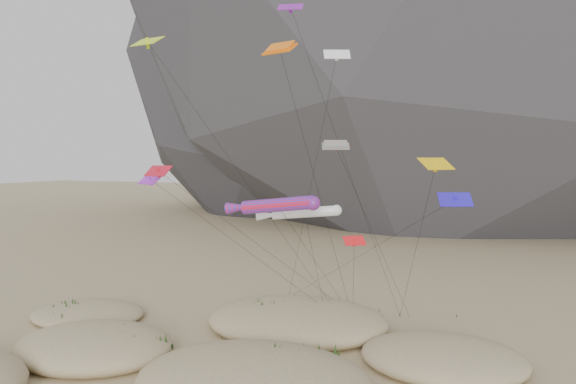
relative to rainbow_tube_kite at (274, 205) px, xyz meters
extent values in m
ellipsoid|color=#2B2B30|center=(-38.35, 115.46, 32.10)|extent=(136.20, 127.83, 116.00)
ellipsoid|color=#CCB789|center=(-14.21, -2.48, -11.26)|extent=(12.73, 10.82, 2.86)
ellipsoid|color=#CCB789|center=(0.40, -4.45, -11.13)|extent=(15.90, 13.52, 3.45)
ellipsoid|color=#CCB789|center=(-1.93, 9.73, -11.23)|extent=(16.54, 14.06, 3.02)
ellipsoid|color=#CCB789|center=(11.27, 5.21, -11.34)|extent=(12.17, 10.34, 2.52)
ellipsoid|color=#CCB789|center=(-21.58, 5.23, -11.52)|extent=(11.01, 9.36, 1.73)
ellipsoid|color=black|center=(-12.05, -1.56, -11.10)|extent=(2.81, 2.41, 0.84)
ellipsoid|color=black|center=(-9.40, -0.88, -11.20)|extent=(2.45, 2.10, 0.74)
ellipsoid|color=black|center=(1.78, -3.00, -10.80)|extent=(3.04, 2.60, 0.91)
ellipsoid|color=black|center=(3.50, -0.54, -10.90)|extent=(2.87, 2.45, 0.86)
ellipsoid|color=black|center=(-4.78, 9.60, -10.90)|extent=(2.69, 2.30, 0.81)
ellipsoid|color=black|center=(-2.74, 6.15, -11.00)|extent=(2.23, 1.91, 0.67)
ellipsoid|color=black|center=(11.61, 6.63, -11.20)|extent=(2.04, 1.74, 0.61)
ellipsoid|color=black|center=(10.48, 5.30, -11.30)|extent=(2.41, 2.06, 0.72)
ellipsoid|color=black|center=(-23.64, 4.62, -11.40)|extent=(2.36, 2.02, 0.71)
ellipsoid|color=black|center=(-22.58, 2.06, -11.50)|extent=(2.19, 1.87, 0.66)
cylinder|color=#3F2D1E|center=(-1.53, 12.58, -11.75)|extent=(0.08, 0.08, 0.30)
cylinder|color=#3F2D1E|center=(1.61, 15.60, -11.75)|extent=(0.08, 0.08, 0.30)
cylinder|color=#3F2D1E|center=(1.48, 12.83, -11.75)|extent=(0.08, 0.08, 0.30)
cylinder|color=#3F2D1E|center=(3.77, 17.56, -11.75)|extent=(0.08, 0.08, 0.30)
cylinder|color=#3F2D1E|center=(5.99, 16.70, -11.75)|extent=(0.08, 0.08, 0.30)
cylinder|color=#3F2D1E|center=(-6.57, 19.29, -11.75)|extent=(0.08, 0.08, 0.30)
cylinder|color=#3F2D1E|center=(11.08, 18.41, -11.75)|extent=(0.08, 0.08, 0.30)
cylinder|color=#3F2D1E|center=(-10.76, 15.82, -11.75)|extent=(0.08, 0.08, 0.30)
cylinder|color=red|center=(0.25, -0.01, 0.04)|extent=(5.41, 1.06, 1.53)
sphere|color=red|center=(2.91, 0.03, 0.25)|extent=(1.02, 1.02, 1.02)
cone|color=red|center=(-2.67, -0.06, -0.23)|extent=(2.22, 0.91, 1.10)
cylinder|color=black|center=(-0.08, 9.65, -5.93)|extent=(0.68, 19.35, 11.96)
cylinder|color=silver|center=(1.10, 3.19, -0.77)|extent=(4.93, 2.16, 1.12)
sphere|color=silver|center=(3.43, 3.89, -0.57)|extent=(0.82, 0.82, 0.82)
cone|color=silver|center=(-1.46, 2.42, -1.01)|extent=(2.11, 1.24, 0.84)
cylinder|color=black|center=(0.29, 8.53, -6.34)|extent=(1.64, 10.71, 11.15)
cube|color=orange|center=(-1.72, 5.15, 11.97)|extent=(3.12, 2.01, 0.85)
cube|color=orange|center=(-1.72, 5.15, 12.19)|extent=(2.62, 1.62, 0.83)
cylinder|color=black|center=(-0.27, 10.83, 0.03)|extent=(2.94, 11.39, 23.88)
cube|color=#FF5F1A|center=(2.22, 7.58, 4.31)|extent=(2.42, 1.67, 0.62)
cube|color=#FF5F1A|center=(2.22, 7.58, 4.52)|extent=(2.04, 1.36, 0.62)
cylinder|color=black|center=(4.57, 12.16, -3.80)|extent=(4.73, 9.19, 16.23)
cube|color=#B9D816|center=(-12.26, 2.36, 12.86)|extent=(2.75, 1.76, 0.85)
cube|color=#B9D816|center=(-12.26, 2.36, 12.71)|extent=(0.34, 0.25, 0.89)
cylinder|color=black|center=(-5.39, 7.60, 0.50)|extent=(13.77, 10.50, 24.73)
cube|color=red|center=(-8.96, -1.15, 2.40)|extent=(2.10, 1.24, 0.80)
cube|color=red|center=(-8.96, -1.15, 2.25)|extent=(0.27, 0.28, 0.67)
cylinder|color=black|center=(-3.68, 7.22, -4.73)|extent=(10.60, 16.78, 14.27)
cube|color=purple|center=(-11.03, 0.74, 1.66)|extent=(2.23, 1.55, 0.79)
cube|color=purple|center=(-11.03, 0.74, 1.51)|extent=(0.30, 0.30, 0.69)
cylinder|color=black|center=(-4.78, 6.79, -5.10)|extent=(12.53, 12.12, 13.54)
cube|color=#2617C5|center=(12.18, 2.26, 0.61)|extent=(2.43, 1.76, 0.89)
cube|color=#2617C5|center=(12.18, 2.26, 0.46)|extent=(0.34, 0.36, 0.74)
cylinder|color=black|center=(2.80, 10.77, -5.62)|extent=(18.77, 17.06, 12.49)
cube|color=red|center=(5.63, 0.89, -2.34)|extent=(1.68, 1.52, 0.57)
cube|color=red|center=(5.63, 0.89, -2.49)|extent=(0.25, 0.24, 0.52)
cylinder|color=black|center=(3.62, 8.25, -7.10)|extent=(4.05, 14.73, 9.54)
cube|color=yellow|center=(10.99, 1.49, 3.00)|extent=(2.40, 2.47, 0.80)
cube|color=yellow|center=(10.99, 1.49, 2.85)|extent=(0.34, 0.35, 0.78)
cylinder|color=black|center=(8.49, 9.10, -4.43)|extent=(5.03, 15.23, 14.87)
cube|color=purple|center=(-0.59, 4.62, 15.04)|extent=(2.15, 1.47, 0.72)
cube|color=purple|center=(-0.59, 4.62, 14.89)|extent=(0.28, 0.25, 0.68)
cylinder|color=black|center=(2.70, 10.66, 1.59)|extent=(6.61, 12.11, 26.91)
cube|color=white|center=(3.05, 5.03, 11.25)|extent=(2.22, 1.67, 0.85)
cube|color=white|center=(3.05, 5.03, 11.10)|extent=(0.33, 0.36, 0.67)
cylinder|color=black|center=(-1.76, 12.16, -0.30)|extent=(9.65, 14.29, 23.12)
camera|label=1|loc=(15.62, -36.54, 3.50)|focal=35.00mm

